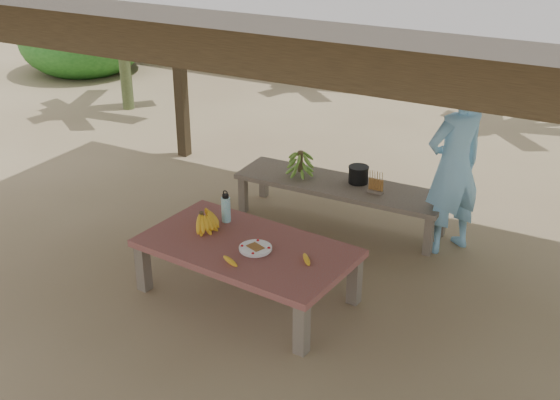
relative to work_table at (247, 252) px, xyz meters
The scene contains 12 objects.
ground 0.58m from the work_table, 37.07° to the left, with size 80.00×80.00×0.00m, color brown.
work_table is the anchor object (origin of this frame).
bench 1.69m from the work_table, 86.26° to the left, with size 2.21×0.64×0.45m.
ripe_banana_bunch 0.53m from the work_table, behind, with size 0.30×0.25×0.18m, color yellow, non-canonical shape.
plate 0.15m from the work_table, 21.65° to the right, with size 0.28×0.28×0.04m.
loose_banana_front 0.34m from the work_table, 81.93° to the right, with size 0.04×0.18×0.04m, color yellow.
loose_banana_side 0.58m from the work_table, ahead, with size 0.04×0.16×0.04m, color yellow.
water_flask 0.53m from the work_table, 142.73° to the left, with size 0.08×0.08×0.31m.
green_banana_stalk 1.72m from the work_table, 101.75° to the left, with size 0.25×0.25×0.29m, color #598C2D, non-canonical shape.
cooking_pot 1.81m from the work_table, 81.62° to the left, with size 0.20×0.20×0.17m, color black.
skewer_rack 1.72m from the work_table, 72.48° to the left, with size 0.18×0.08×0.24m, color #A57F47, non-canonical shape.
woman 2.15m from the work_table, 53.21° to the left, with size 0.63×0.41×1.73m, color #75B2DD.
Camera 1 is at (2.44, -4.67, 3.33)m, focal length 45.00 mm.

